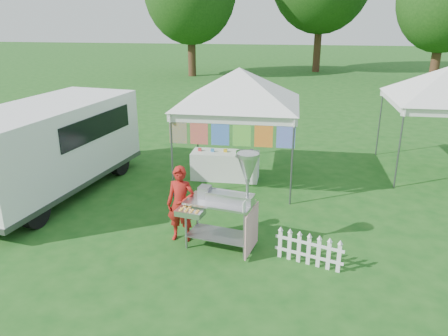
# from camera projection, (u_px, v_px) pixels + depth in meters

# --- Properties ---
(ground) EXTENTS (120.00, 120.00, 0.00)m
(ground) POSITION_uv_depth(u_px,v_px,m) (216.00, 242.00, 8.62)
(ground) COLOR #174F16
(ground) RESTS_ON ground
(canopy_main) EXTENTS (4.24, 4.24, 3.45)m
(canopy_main) POSITION_uv_depth(u_px,v_px,m) (239.00, 68.00, 10.88)
(canopy_main) COLOR #59595E
(canopy_main) RESTS_ON ground
(donut_cart) EXTENTS (1.53, 0.95, 1.94)m
(donut_cart) POSITION_uv_depth(u_px,v_px,m) (230.00, 194.00, 8.00)
(donut_cart) COLOR gray
(donut_cart) RESTS_ON ground
(vendor) EXTENTS (0.58, 0.40, 1.53)m
(vendor) POSITION_uv_depth(u_px,v_px,m) (181.00, 204.00, 8.48)
(vendor) COLOR #A01813
(vendor) RESTS_ON ground
(cargo_van) EXTENTS (2.93, 5.61, 2.22)m
(cargo_van) POSITION_uv_depth(u_px,v_px,m) (51.00, 146.00, 10.75)
(cargo_van) COLOR white
(cargo_van) RESTS_ON ground
(picket_fence) EXTENTS (1.20, 0.43, 0.56)m
(picket_fence) POSITION_uv_depth(u_px,v_px,m) (309.00, 250.00, 7.76)
(picket_fence) COLOR white
(picket_fence) RESTS_ON ground
(display_table) EXTENTS (1.80, 0.70, 0.75)m
(display_table) POSITION_uv_depth(u_px,v_px,m) (225.00, 165.00, 11.85)
(display_table) COLOR white
(display_table) RESTS_ON ground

